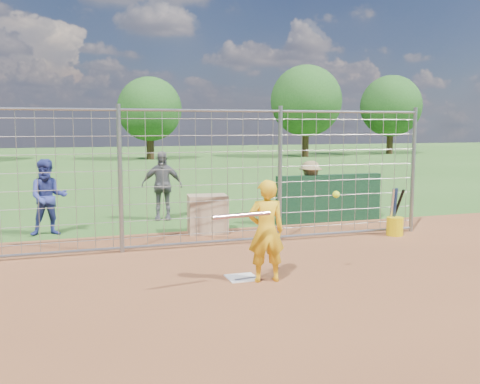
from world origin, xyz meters
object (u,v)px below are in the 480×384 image
object	(u,v)px
bystander_c	(310,192)
bucket_with_bats	(395,224)
bystander_a	(48,197)
equipment_bin	(208,214)
bystander_b	(162,186)
batter	(266,231)

from	to	relation	value
bystander_c	bucket_with_bats	distance (m)	2.22
bystander_a	bucket_with_bats	bearing A→B (deg)	-19.71
bystander_a	bystander_c	xyz separation A→B (m)	(5.72, -0.30, -0.07)
bystander_c	bucket_with_bats	size ratio (longest dim) A/B	1.46
bystander_a	bystander_c	distance (m)	5.72
equipment_bin	bystander_b	bearing A→B (deg)	114.48
batter	bystander_b	distance (m)	5.54
bystander_b	batter	bearing A→B (deg)	-71.67
equipment_bin	bucket_with_bats	world-z (taller)	bucket_with_bats
bystander_b	equipment_bin	xyz separation A→B (m)	(0.62, -1.88, -0.42)
bystander_b	equipment_bin	bearing A→B (deg)	-58.84
bystander_a	bystander_c	size ratio (longest dim) A/B	1.10
batter	equipment_bin	distance (m)	3.66
batter	bucket_with_bats	size ratio (longest dim) A/B	1.51
bystander_c	bucket_with_bats	world-z (taller)	bystander_c
bystander_a	bucket_with_bats	world-z (taller)	bystander_a
equipment_bin	bystander_c	bearing A→B (deg)	17.22
batter	bystander_b	size ratio (longest dim) A/B	0.90
batter	bystander_b	bearing A→B (deg)	-78.30
bystander_b	bucket_with_bats	distance (m)	5.36
bystander_b	bystander_c	world-z (taller)	bystander_b
batter	bucket_with_bats	world-z (taller)	batter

